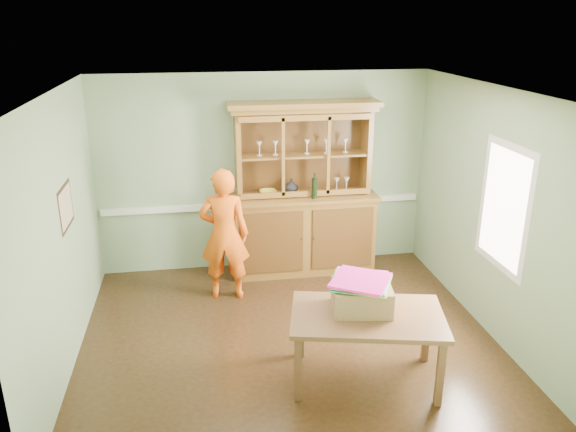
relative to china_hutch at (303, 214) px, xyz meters
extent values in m
plane|color=#422D15|center=(-0.50, -1.73, -0.82)|extent=(4.50, 4.50, 0.00)
plane|color=white|center=(-0.50, -1.73, 1.88)|extent=(4.50, 4.50, 0.00)
plane|color=#88A77D|center=(-0.50, 0.27, 0.53)|extent=(4.50, 0.00, 4.50)
plane|color=#88A77D|center=(-2.75, -1.73, 0.53)|extent=(0.00, 4.00, 4.00)
plane|color=#88A77D|center=(1.75, -1.73, 0.53)|extent=(0.00, 4.00, 4.00)
plane|color=#88A77D|center=(-0.50, -3.73, 0.53)|extent=(4.50, 0.00, 4.50)
cube|color=white|center=(-0.50, 0.24, 0.08)|extent=(4.41, 0.05, 0.08)
cube|color=#302113|center=(-2.73, -1.43, 0.73)|extent=(0.03, 0.60, 0.46)
cube|color=#C1AE8D|center=(-2.73, -1.43, 0.73)|extent=(0.01, 0.52, 0.38)
cube|color=white|center=(1.73, -2.03, 0.68)|extent=(0.03, 0.96, 1.36)
cube|color=white|center=(1.72, -2.03, 0.68)|extent=(0.01, 0.80, 1.20)
cube|color=brown|center=(0.00, -0.02, -0.29)|extent=(1.90, 0.58, 1.06)
cube|color=brown|center=(0.00, -0.03, 0.26)|extent=(1.97, 0.65, 0.04)
cube|color=#583415|center=(0.00, 0.25, 0.84)|extent=(1.80, 0.04, 1.11)
cube|color=brown|center=(-0.87, 0.06, 0.84)|extent=(0.06, 0.40, 1.11)
cube|color=brown|center=(0.87, 0.06, 0.84)|extent=(0.06, 0.40, 1.11)
cube|color=brown|center=(0.00, 0.06, 1.42)|extent=(1.90, 0.47, 0.06)
cube|color=brown|center=(0.00, 0.04, 1.49)|extent=(1.99, 0.51, 0.06)
cube|color=brown|center=(0.00, 0.06, 0.81)|extent=(1.67, 0.35, 0.03)
imported|color=#B2B2B7|center=(-0.16, 0.06, 0.38)|extent=(0.19, 0.19, 0.20)
imported|color=yellow|center=(-0.47, 0.06, 0.31)|extent=(0.23, 0.23, 0.06)
cylinder|color=black|center=(0.11, -0.21, 0.45)|extent=(0.07, 0.07, 0.34)
cube|color=brown|center=(0.12, -2.63, -0.12)|extent=(1.59, 1.16, 0.05)
cube|color=brown|center=(-0.58, -2.83, -0.48)|extent=(0.08, 0.08, 0.67)
cube|color=brown|center=(-0.43, -2.14, -0.48)|extent=(0.08, 0.08, 0.67)
cube|color=brown|center=(0.67, -3.12, -0.48)|extent=(0.08, 0.08, 0.67)
cube|color=brown|center=(0.83, -2.42, -0.48)|extent=(0.08, 0.08, 0.67)
cube|color=#A18153|center=(0.08, -2.53, 0.03)|extent=(0.61, 0.52, 0.26)
cube|color=#66E530|center=(0.08, -2.51, 0.16)|extent=(0.67, 0.67, 0.01)
cube|color=yellow|center=(0.08, -2.51, 0.17)|extent=(0.67, 0.67, 0.01)
cube|color=green|center=(0.08, -2.51, 0.18)|extent=(0.67, 0.67, 0.01)
cube|color=#30E5E5|center=(0.08, -2.51, 0.19)|extent=(0.67, 0.67, 0.01)
cube|color=#F775E1|center=(0.08, -2.51, 0.20)|extent=(0.67, 0.67, 0.01)
cube|color=#E9238C|center=(0.08, -2.51, 0.21)|extent=(0.67, 0.67, 0.01)
cube|color=#EC2494|center=(0.08, -2.51, 0.22)|extent=(0.67, 0.67, 0.01)
imported|color=#FC610F|center=(-1.11, -0.65, 0.02)|extent=(0.66, 0.49, 1.68)
camera|label=1|loc=(-1.38, -7.12, 2.56)|focal=35.00mm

